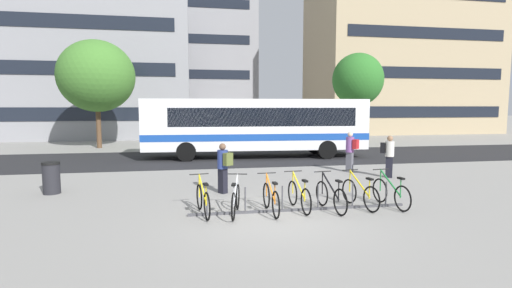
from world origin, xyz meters
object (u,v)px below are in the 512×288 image
parked_bicycle_orange_2 (271,199)px  street_tree_1 (358,80)px  commuter_black_pack_0 (389,153)px  parked_bicycle_yellow_3 (299,196)px  commuter_red_pack_1 (351,149)px  parked_bicycle_green_6 (391,193)px  parked_bicycle_silver_1 (236,200)px  street_tree_0 (97,76)px  commuter_olive_pack_2 (223,165)px  parked_bicycle_black_4 (331,196)px  parked_bicycle_yellow_5 (360,194)px  parked_bicycle_yellow_0 (203,200)px  city_bus (254,125)px  trash_bin (51,178)px

parked_bicycle_orange_2 → street_tree_1: street_tree_1 is taller
parked_bicycle_orange_2 → commuter_black_pack_0: size_ratio=1.04×
parked_bicycle_orange_2 → commuter_black_pack_0: commuter_black_pack_0 is taller
parked_bicycle_orange_2 → parked_bicycle_yellow_3: 0.83m
commuter_black_pack_0 → commuter_red_pack_1: size_ratio=0.96×
parked_bicycle_green_6 → street_tree_1: street_tree_1 is taller
parked_bicycle_silver_1 → street_tree_0: 19.29m
parked_bicycle_silver_1 → commuter_olive_pack_2: size_ratio=1.04×
parked_bicycle_black_4 → street_tree_1: street_tree_1 is taller
parked_bicycle_yellow_5 → street_tree_1: size_ratio=0.25×
parked_bicycle_yellow_3 → street_tree_0: 19.88m
commuter_red_pack_1 → street_tree_1: size_ratio=0.25×
parked_bicycle_yellow_0 → parked_bicycle_green_6: 5.20m
parked_bicycle_yellow_0 → parked_bicycle_yellow_5: (4.31, -0.06, 0.00)m
parked_bicycle_silver_1 → commuter_olive_pack_2: (-0.10, 2.45, 0.55)m
city_bus → parked_bicycle_orange_2: size_ratio=7.04×
parked_bicycle_yellow_5 → street_tree_1: street_tree_1 is taller
parked_bicycle_black_4 → trash_bin: 8.81m
trash_bin → parked_bicycle_silver_1: bearing=-31.3°
parked_bicycle_yellow_5 → parked_bicycle_yellow_0: bearing=79.1°
parked_bicycle_black_4 → trash_bin: bearing=59.9°
street_tree_0 → commuter_red_pack_1: bearing=-42.7°
city_bus → parked_bicycle_yellow_5: size_ratio=7.12×
commuter_olive_pack_2 → street_tree_0: bearing=-10.3°
commuter_black_pack_0 → parked_bicycle_green_6: bearing=-88.4°
parked_bicycle_silver_1 → commuter_red_pack_1: bearing=-32.7°
parked_bicycle_yellow_5 → commuter_black_pack_0: bearing=-48.0°
parked_bicycle_yellow_5 → trash_bin: trash_bin is taller
parked_bicycle_orange_2 → parked_bicycle_green_6: (3.43, 0.03, 0.00)m
city_bus → street_tree_1: size_ratio=1.76×
parked_bicycle_green_6 → commuter_olive_pack_2: commuter_olive_pack_2 is taller
commuter_olive_pack_2 → parked_bicycle_orange_2: bearing=166.6°
street_tree_1 → parked_bicycle_yellow_3: bearing=-119.3°
trash_bin → street_tree_0: street_tree_0 is taller
commuter_red_pack_1 → street_tree_1: (6.02, 12.28, 3.87)m
commuter_olive_pack_2 → trash_bin: commuter_olive_pack_2 is taller
parked_bicycle_orange_2 → street_tree_1: size_ratio=0.25×
parked_bicycle_orange_2 → commuter_olive_pack_2: (-1.02, 2.46, 0.55)m
commuter_red_pack_1 → commuter_olive_pack_2: commuter_red_pack_1 is taller
parked_bicycle_green_6 → commuter_black_pack_0: 4.62m
street_tree_0 → parked_bicycle_yellow_0: bearing=-69.5°
parked_bicycle_yellow_0 → parked_bicycle_black_4: 3.41m
parked_bicycle_yellow_3 → commuter_olive_pack_2: commuter_olive_pack_2 is taller
city_bus → commuter_red_pack_1: city_bus is taller
parked_bicycle_yellow_0 → parked_bicycle_green_6: (5.19, -0.13, 0.00)m
parked_bicycle_yellow_3 → commuter_olive_pack_2: (-1.84, 2.30, 0.55)m
parked_bicycle_orange_2 → parked_bicycle_silver_1: bearing=87.5°
commuter_olive_pack_2 → trash_bin: (-5.45, 0.93, -0.41)m
street_tree_1 → city_bus: bearing=-143.3°
parked_bicycle_yellow_0 → parked_bicycle_yellow_3: bearing=-99.3°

